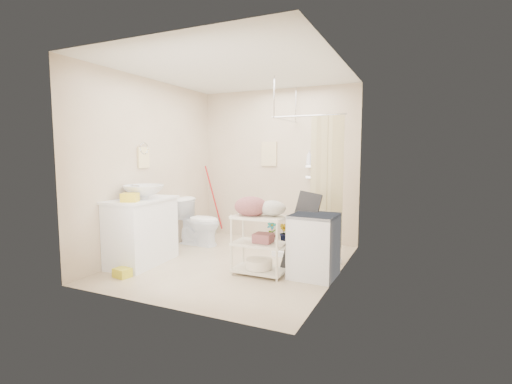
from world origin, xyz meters
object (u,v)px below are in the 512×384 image
Objects in this scene: vanity at (142,231)px; toilet at (199,221)px; washing_machine at (314,246)px; laundry_rack at (259,239)px.

toilet is (0.12, 1.22, -0.06)m from vanity.
vanity reaches higher than washing_machine.
laundry_rack is at bearing -120.50° from toilet.
vanity is 2.34m from washing_machine.
toilet is 2.32m from washing_machine.
washing_machine is at bearing -107.60° from toilet.
laundry_rack reaches higher than toilet.
vanity is at bearing -172.07° from laundry_rack.
laundry_rack is (-0.65, -0.20, 0.06)m from washing_machine.
washing_machine is 0.68m from laundry_rack.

